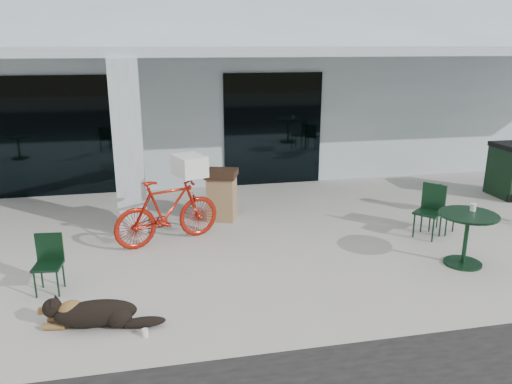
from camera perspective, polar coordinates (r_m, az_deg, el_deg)
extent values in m
plane|color=#ADA9A3|center=(7.58, -2.58, -9.65)|extent=(80.00, 80.00, 0.00)
cube|color=silver|center=(15.29, -7.96, 12.30)|extent=(22.00, 7.00, 4.50)
cube|color=black|center=(12.06, -21.95, 5.84)|extent=(2.80, 0.06, 2.70)
cube|color=black|center=(12.20, 1.95, 7.14)|extent=(2.40, 0.06, 2.70)
cube|color=silver|center=(9.20, -14.36, 4.86)|extent=(0.50, 0.50, 3.12)
cube|color=silver|center=(10.37, -6.15, 15.73)|extent=(22.00, 2.80, 0.18)
imported|color=#9E190C|center=(8.75, -10.09, -2.17)|extent=(1.98, 1.18, 1.15)
cube|color=white|center=(8.71, -7.61, 3.02)|extent=(0.63, 0.72, 0.36)
cylinder|color=white|center=(6.30, -12.56, -15.43)|extent=(0.09, 0.09, 0.09)
cylinder|color=white|center=(8.48, 23.56, -1.61)|extent=(0.09, 0.09, 0.12)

